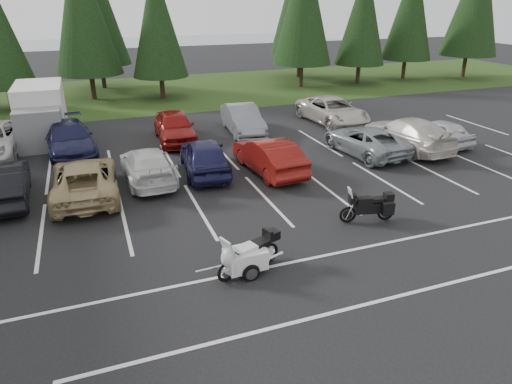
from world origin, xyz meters
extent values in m
plane|color=black|center=(0.00, 0.00, 0.00)|extent=(120.00, 120.00, 0.00)
cube|color=#233C13|center=(0.00, 24.00, 0.01)|extent=(80.00, 16.00, 0.01)
cube|color=gray|center=(4.00, 55.00, 0.00)|extent=(70.00, 50.00, 0.02)
cube|color=silver|center=(0.00, 2.00, 0.00)|extent=(32.00, 16.00, 0.01)
cylinder|color=#332316|center=(-10.50, 21.40, 1.06)|extent=(0.36, 0.36, 2.11)
cylinder|color=#332316|center=(-5.00, 22.90, 1.31)|extent=(0.36, 0.36, 2.62)
cone|color=black|center=(-5.00, 22.90, 6.54)|extent=(4.80, 4.80, 9.27)
cylinder|color=#332316|center=(0.00, 21.60, 1.13)|extent=(0.36, 0.36, 2.26)
cone|color=black|center=(0.00, 21.60, 5.64)|extent=(4.14, 4.14, 7.99)
cylinder|color=#332316|center=(12.00, 22.10, 1.34)|extent=(0.36, 0.36, 2.69)
cone|color=black|center=(12.00, 22.10, 6.72)|extent=(4.93, 4.93, 9.52)
cylinder|color=#332316|center=(17.50, 21.80, 1.16)|extent=(0.36, 0.36, 2.33)
cone|color=black|center=(17.50, 21.80, 5.82)|extent=(4.27, 4.27, 8.24)
cylinder|color=#332316|center=(23.00, 22.60, 1.24)|extent=(0.36, 0.36, 2.47)
cone|color=black|center=(23.00, 22.60, 6.18)|extent=(4.53, 4.53, 8.76)
cylinder|color=#332316|center=(29.00, 21.30, 1.42)|extent=(0.36, 0.36, 2.83)
cylinder|color=#332316|center=(-4.00, 27.50, 1.36)|extent=(0.36, 0.36, 2.71)
cone|color=black|center=(-4.00, 27.50, 6.78)|extent=(4.97, 4.97, 9.61)
cylinder|color=#332316|center=(14.00, 26.80, 1.50)|extent=(0.36, 0.36, 3.00)
imported|color=black|center=(-8.96, 4.36, 0.77)|extent=(1.88, 4.74, 1.53)
imported|color=tan|center=(-6.07, 3.76, 0.73)|extent=(2.55, 5.30, 1.46)
imported|color=silver|center=(-3.52, 4.67, 0.70)|extent=(2.05, 4.85, 1.40)
imported|color=#1A1940|center=(-1.02, 4.70, 0.79)|extent=(2.32, 4.80, 1.58)
imported|color=maroon|center=(1.68, 3.78, 0.77)|extent=(2.01, 4.80, 1.54)
imported|color=gray|center=(7.12, 4.51, 0.69)|extent=(2.73, 5.16, 1.38)
imported|color=beige|center=(9.59, 4.49, 0.81)|extent=(2.60, 5.68, 1.61)
imported|color=silver|center=(11.77, 4.62, 0.66)|extent=(1.93, 4.02, 1.32)
imported|color=#17193A|center=(-6.65, 9.61, 0.78)|extent=(2.73, 5.57, 1.56)
imported|color=maroon|center=(-1.32, 9.93, 0.81)|extent=(2.12, 4.85, 1.62)
imported|color=slate|center=(2.65, 10.20, 0.79)|extent=(2.05, 4.91, 1.58)
imported|color=beige|center=(8.56, 10.39, 0.77)|extent=(2.94, 5.73, 1.55)
camera|label=1|loc=(-5.53, -14.03, 7.31)|focal=32.00mm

